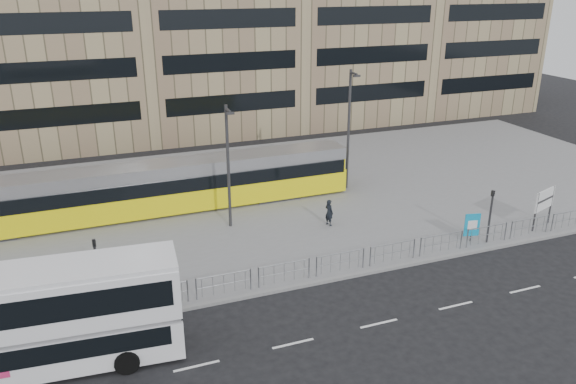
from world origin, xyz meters
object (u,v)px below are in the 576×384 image
object	(u,v)px
lamp_post_west	(228,162)
lamp_post_east	(349,126)
tram	(142,190)
traffic_light_west	(97,262)
ad_panel	(472,225)
double_decker_bus	(37,317)
traffic_light_east	(491,210)
station_sign	(545,201)
pedestrian	(329,212)

from	to	relation	value
lamp_post_west	lamp_post_east	bearing A→B (deg)	19.87
tram	traffic_light_west	bearing A→B (deg)	-108.43
lamp_post_east	lamp_post_west	bearing A→B (deg)	-160.13
tram	ad_panel	world-z (taller)	tram
ad_panel	lamp_post_west	xyz separation A→B (m)	(-12.06, 6.78, 3.05)
double_decker_bus	ad_panel	size ratio (longest dim) A/B	6.39
ad_panel	traffic_light_west	xyz separation A→B (m)	(-19.83, 0.90, 1.00)
traffic_light_east	lamp_post_east	distance (m)	11.44
station_sign	pedestrian	size ratio (longest dim) A/B	1.46
station_sign	traffic_light_west	world-z (taller)	traffic_light_west
traffic_light_west	traffic_light_east	xyz separation A→B (m)	(20.60, -1.34, 0.00)
ad_panel	traffic_light_east	xyz separation A→B (m)	(0.77, -0.44, 1.00)
double_decker_bus	tram	size ratio (longest dim) A/B	0.39
pedestrian	traffic_light_west	xyz separation A→B (m)	(-13.31, -3.96, 1.16)
station_sign	lamp_post_east	world-z (taller)	lamp_post_east
pedestrian	lamp_post_east	size ratio (longest dim) A/B	0.20
ad_panel	pedestrian	bearing A→B (deg)	156.05
lamp_post_west	lamp_post_east	distance (m)	9.99
double_decker_bus	tram	world-z (taller)	double_decker_bus
station_sign	pedestrian	distance (m)	12.62
double_decker_bus	traffic_light_west	size ratio (longest dim) A/B	3.42
traffic_light_west	traffic_light_east	distance (m)	20.64
station_sign	pedestrian	world-z (taller)	station_sign
tram	traffic_light_east	size ratio (longest dim) A/B	8.71
pedestrian	traffic_light_east	size ratio (longest dim) A/B	0.52
pedestrian	lamp_post_west	bearing A→B (deg)	50.97
station_sign	ad_panel	size ratio (longest dim) A/B	1.43
station_sign	ad_panel	world-z (taller)	station_sign
tram	station_sign	distance (m)	24.19
tram	traffic_light_west	xyz separation A→B (m)	(-3.16, -9.67, 0.38)
tram	pedestrian	world-z (taller)	tram
tram	traffic_light_east	xyz separation A→B (m)	(17.44, -11.01, 0.38)
traffic_light_west	station_sign	bearing A→B (deg)	-5.43
traffic_light_west	lamp_post_east	bearing A→B (deg)	24.77
station_sign	lamp_post_east	bearing A→B (deg)	108.56
station_sign	traffic_light_west	size ratio (longest dim) A/B	0.77
ad_panel	traffic_light_east	bearing A→B (deg)	-16.93
station_sign	ad_panel	distance (m)	5.19
station_sign	lamp_post_west	world-z (taller)	lamp_post_west
lamp_post_west	lamp_post_east	world-z (taller)	lamp_post_east
pedestrian	traffic_light_west	world-z (taller)	traffic_light_west
tram	traffic_light_west	distance (m)	10.18
double_decker_bus	traffic_light_east	world-z (taller)	double_decker_bus
double_decker_bus	ad_panel	world-z (taller)	double_decker_bus
double_decker_bus	pedestrian	bearing A→B (deg)	31.63
tram	station_sign	world-z (taller)	tram
lamp_post_west	lamp_post_east	size ratio (longest dim) A/B	0.88
station_sign	traffic_light_east	size ratio (longest dim) A/B	0.77
traffic_light_east	lamp_post_east	bearing A→B (deg)	83.78
ad_panel	traffic_light_east	distance (m)	1.34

